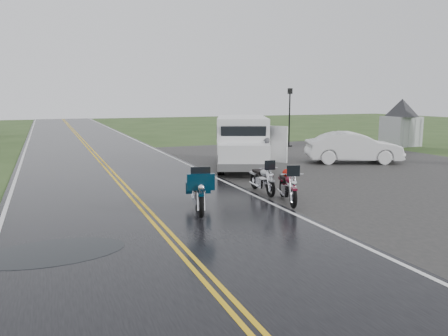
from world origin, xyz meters
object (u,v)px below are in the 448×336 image
object	(u,v)px
van_white	(221,147)
person_at_van	(266,157)
lamp_post_far_right	(289,117)
motorcycle_teal	(201,195)
visitor_center	(402,111)
motorcycle_red	(294,190)
motorcycle_silver	(271,181)
sedan_white	(353,148)

from	to	relation	value
van_white	person_at_van	size ratio (longest dim) A/B	3.91
lamp_post_far_right	motorcycle_teal	bearing A→B (deg)	-127.99
visitor_center	motorcycle_red	bearing A→B (deg)	-142.34
lamp_post_far_right	visitor_center	bearing A→B (deg)	-17.03
visitor_center	motorcycle_silver	size ratio (longest dim) A/B	7.91
visitor_center	motorcycle_red	xyz separation A→B (m)	(-15.94, -12.30, -1.77)
person_at_van	motorcycle_teal	bearing A→B (deg)	36.97
visitor_center	person_at_van	world-z (taller)	visitor_center
motorcycle_silver	person_at_van	bearing A→B (deg)	70.08
motorcycle_silver	sedan_white	xyz separation A→B (m)	(7.63, 5.43, 0.17)
motorcycle_teal	motorcycle_silver	xyz separation A→B (m)	(2.91, 1.46, -0.10)
van_white	sedan_white	distance (m)	7.55
motorcycle_teal	van_white	bearing A→B (deg)	79.48
visitor_center	person_at_van	bearing A→B (deg)	-154.10
motorcycle_silver	sedan_white	world-z (taller)	sedan_white
motorcycle_red	motorcycle_silver	xyz separation A→B (m)	(0.06, 1.52, -0.03)
visitor_center	motorcycle_silver	xyz separation A→B (m)	(-15.87, -10.79, -1.80)
visitor_center	motorcycle_silver	bearing A→B (deg)	-145.81
motorcycle_silver	van_white	size ratio (longest dim) A/B	0.32
visitor_center	van_white	world-z (taller)	visitor_center
motorcycle_red	person_at_van	world-z (taller)	person_at_van
motorcycle_teal	visitor_center	bearing A→B (deg)	48.97
motorcycle_teal	lamp_post_far_right	bearing A→B (deg)	67.90
motorcycle_silver	person_at_van	size ratio (longest dim) A/B	1.27
sedan_white	motorcycle_teal	bearing A→B (deg)	145.93
motorcycle_red	lamp_post_far_right	size ratio (longest dim) A/B	0.54
motorcycle_silver	person_at_van	xyz separation A→B (m)	(1.91, 4.01, 0.20)
sedan_white	lamp_post_far_right	bearing A→B (deg)	16.83
van_white	person_at_van	bearing A→B (deg)	2.25
motorcycle_red	sedan_white	size ratio (longest dim) A/B	0.45
visitor_center	person_at_van	distance (m)	15.61
visitor_center	van_white	distance (m)	16.93
motorcycle_teal	motorcycle_silver	distance (m)	3.26
motorcycle_silver	lamp_post_far_right	world-z (taller)	lamp_post_far_right
person_at_van	visitor_center	bearing A→B (deg)	-165.68
motorcycle_red	person_at_van	xyz separation A→B (m)	(1.97, 5.52, 0.17)
motorcycle_red	van_white	xyz separation A→B (m)	(0.19, 6.19, 0.60)
motorcycle_silver	person_at_van	world-z (taller)	person_at_van
person_at_van	lamp_post_far_right	world-z (taller)	lamp_post_far_right
motorcycle_red	lamp_post_far_right	xyz separation A→B (m)	(8.49, 14.58, 1.34)
motorcycle_teal	sedan_white	xyz separation A→B (m)	(10.55, 6.89, 0.07)
motorcycle_red	sedan_white	xyz separation A→B (m)	(7.70, 6.95, 0.14)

